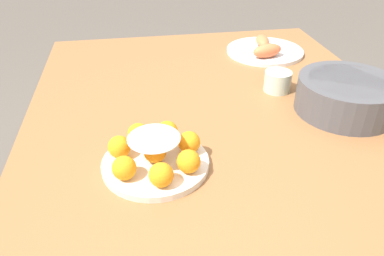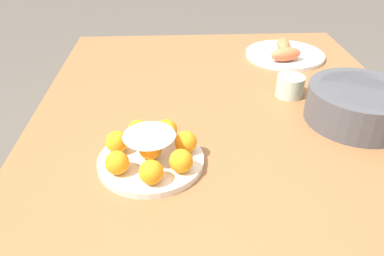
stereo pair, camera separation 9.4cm
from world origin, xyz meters
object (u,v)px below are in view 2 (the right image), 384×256
seafood_platter (285,53)px  serving_bowl (359,104)px  cake_plate (151,152)px  dining_table (225,145)px  cup_far (290,86)px

seafood_platter → serving_bowl: bearing=9.3°
cake_plate → seafood_platter: 0.80m
cake_plate → serving_bowl: size_ratio=0.88×
dining_table → cup_far: size_ratio=17.54×
cake_plate → seafood_platter: cake_plate is taller
cake_plate → dining_table: bearing=130.6°
seafood_platter → cup_far: same height
dining_table → cake_plate: 0.29m
dining_table → cup_far: cup_far is taller
cake_plate → serving_bowl: serving_bowl is taller
dining_table → cup_far: bearing=125.1°
seafood_platter → cake_plate: bearing=-37.3°
serving_bowl → cup_far: (-0.16, -0.15, -0.02)m
seafood_platter → cup_far: size_ratio=3.52×
cake_plate → serving_bowl: (-0.17, 0.56, 0.02)m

